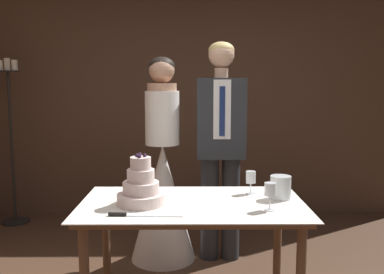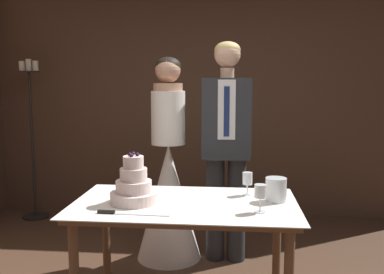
{
  "view_description": "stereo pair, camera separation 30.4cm",
  "coord_description": "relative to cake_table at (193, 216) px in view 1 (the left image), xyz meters",
  "views": [
    {
      "loc": [
        -0.0,
        -2.25,
        1.49
      ],
      "look_at": [
        0.02,
        0.76,
        1.1
      ],
      "focal_mm": 40.0,
      "sensor_mm": 36.0,
      "label": 1
    },
    {
      "loc": [
        0.3,
        -2.24,
        1.49
      ],
      "look_at": [
        0.02,
        0.76,
        1.1
      ],
      "focal_mm": 40.0,
      "sensor_mm": 36.0,
      "label": 2
    }
  ],
  "objects": [
    {
      "name": "bride",
      "position": [
        -0.24,
        0.92,
        -0.04
      ],
      "size": [
        0.54,
        0.54,
        1.69
      ],
      "color": "white",
      "rests_on": "ground_plane"
    },
    {
      "name": "cake_knife",
      "position": [
        -0.34,
        -0.27,
        0.09
      ],
      "size": [
        0.41,
        0.04,
        0.02
      ],
      "rotation": [
        0.0,
        0.0,
        -0.03
      ],
      "color": "silver",
      "rests_on": "cake_table"
    },
    {
      "name": "groom",
      "position": [
        0.24,
        0.92,
        0.35
      ],
      "size": [
        0.39,
        0.25,
        1.81
      ],
      "color": "#282B30",
      "rests_on": "ground_plane"
    },
    {
      "name": "tiered_cake",
      "position": [
        -0.31,
        -0.04,
        0.19
      ],
      "size": [
        0.29,
        0.29,
        0.31
      ],
      "color": "beige",
      "rests_on": "cake_table"
    },
    {
      "name": "wine_glass_middle",
      "position": [
        0.39,
        0.21,
        0.19
      ],
      "size": [
        0.06,
        0.06,
        0.15
      ],
      "color": "silver",
      "rests_on": "cake_table"
    },
    {
      "name": "cake_table",
      "position": [
        0.0,
        0.0,
        0.0
      ],
      "size": [
        1.38,
        0.8,
        0.75
      ],
      "color": "brown",
      "rests_on": "ground_plane"
    },
    {
      "name": "hurricane_candle",
      "position": [
        0.56,
        0.08,
        0.16
      ],
      "size": [
        0.13,
        0.13,
        0.15
      ],
      "color": "silver",
      "rests_on": "cake_table"
    },
    {
      "name": "wine_glass_near",
      "position": [
        0.45,
        -0.16,
        0.2
      ],
      "size": [
        0.07,
        0.07,
        0.16
      ],
      "color": "silver",
      "rests_on": "cake_table"
    },
    {
      "name": "wall_back",
      "position": [
        -0.02,
        2.22,
        0.8
      ],
      "size": [
        4.93,
        0.12,
        2.92
      ],
      "primitive_type": "cube",
      "color": "#513828",
      "rests_on": "ground_plane"
    },
    {
      "name": "candle_stand",
      "position": [
        -1.87,
        1.86,
        0.19
      ],
      "size": [
        0.28,
        0.28,
        1.73
      ],
      "color": "black",
      "rests_on": "ground_plane"
    }
  ]
}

